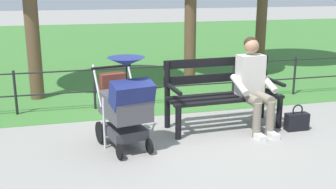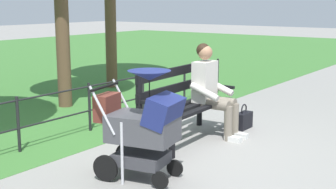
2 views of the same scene
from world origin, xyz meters
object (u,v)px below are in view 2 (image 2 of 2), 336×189
at_px(stroller, 143,124).
at_px(handbag, 244,120).
at_px(park_bench, 183,101).
at_px(person_on_bench, 212,87).

xyz_separation_m(stroller, handbag, (-2.40, -0.07, -0.47)).
distance_m(park_bench, stroller, 1.53).
relative_size(person_on_bench, stroller, 1.11).
bearing_deg(park_bench, person_on_bench, 149.13).
relative_size(park_bench, person_on_bench, 1.27).
relative_size(park_bench, stroller, 1.41).
relative_size(stroller, handbag, 3.11).
height_order(stroller, handbag, stroller).
bearing_deg(park_bench, stroller, 19.12).
bearing_deg(handbag, park_bench, -24.27).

